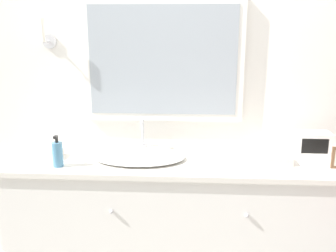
% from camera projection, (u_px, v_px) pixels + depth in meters
% --- Properties ---
extents(wall_back, '(8.00, 0.18, 2.55)m').
position_uv_depth(wall_back, '(182.00, 84.00, 2.47)').
color(wall_back, white).
rests_on(wall_back, ground_plane).
extents(vanity_counter, '(2.11, 0.60, 0.88)m').
position_uv_depth(vanity_counter, '(180.00, 223.00, 2.37)').
color(vanity_counter, white).
rests_on(vanity_counter, ground_plane).
extents(sink_basin, '(0.55, 0.40, 0.20)m').
position_uv_depth(sink_basin, '(139.00, 156.00, 2.25)').
color(sink_basin, white).
rests_on(sink_basin, vanity_counter).
extents(soap_bottle, '(0.06, 0.06, 0.18)m').
position_uv_depth(soap_bottle, '(58.00, 154.00, 2.11)').
color(soap_bottle, teal).
rests_on(soap_bottle, vanity_counter).
extents(appliance_box, '(0.22, 0.13, 0.14)m').
position_uv_depth(appliance_box, '(312.00, 143.00, 2.33)').
color(appliance_box, white).
rests_on(appliance_box, vanity_counter).
extents(hand_towel_near_sink, '(0.18, 0.12, 0.05)m').
position_uv_depth(hand_towel_near_sink, '(47.00, 153.00, 2.27)').
color(hand_towel_near_sink, silver).
rests_on(hand_towel_near_sink, vanity_counter).
extents(hand_towel_far_corner, '(0.14, 0.13, 0.05)m').
position_uv_depth(hand_towel_far_corner, '(278.00, 159.00, 2.18)').
color(hand_towel_far_corner, silver).
rests_on(hand_towel_far_corner, vanity_counter).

